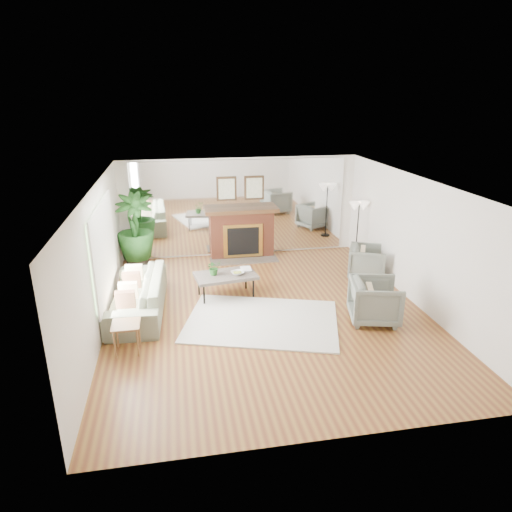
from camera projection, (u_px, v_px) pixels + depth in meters
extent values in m
plane|color=brown|center=(267.00, 312.00, 8.82)|extent=(7.00, 7.00, 0.00)
cube|color=silver|center=(99.00, 261.00, 7.90)|extent=(0.02, 7.00, 2.50)
cube|color=silver|center=(418.00, 242.00, 8.90)|extent=(0.02, 7.00, 2.50)
cube|color=silver|center=(240.00, 207.00, 11.63)|extent=(6.00, 0.02, 2.50)
cube|color=silver|center=(240.00, 207.00, 11.61)|extent=(5.40, 0.04, 2.40)
cube|color=#B2E09E|center=(103.00, 249.00, 8.24)|extent=(0.04, 2.40, 1.50)
cube|color=brown|center=(242.00, 234.00, 11.66)|extent=(1.60, 0.40, 1.20)
cube|color=gold|center=(243.00, 241.00, 11.50)|extent=(1.00, 0.04, 0.85)
cube|color=black|center=(243.00, 241.00, 11.48)|extent=(0.80, 0.04, 0.70)
cube|color=#554C43|center=(244.00, 260.00, 11.53)|extent=(1.70, 0.55, 0.03)
cube|color=#4B3118|center=(242.00, 211.00, 11.43)|extent=(1.85, 0.46, 0.10)
cube|color=#312213|center=(227.00, 189.00, 11.35)|extent=(0.50, 0.04, 0.60)
cube|color=#312213|center=(254.00, 188.00, 11.46)|extent=(0.50, 0.04, 0.60)
cube|color=silver|center=(262.00, 321.00, 8.46)|extent=(3.21, 2.69, 0.03)
cube|color=#554C43|center=(226.00, 276.00, 9.36)|extent=(1.33, 0.89, 0.06)
cylinder|color=black|center=(204.00, 295.00, 9.06)|extent=(0.04, 0.04, 0.43)
cylinder|color=black|center=(253.00, 288.00, 9.37)|extent=(0.04, 0.04, 0.43)
cylinder|color=black|center=(199.00, 285.00, 9.52)|extent=(0.04, 0.04, 0.43)
cylinder|color=black|center=(246.00, 279.00, 9.83)|extent=(0.04, 0.04, 0.43)
imported|color=gray|center=(137.00, 294.00, 8.75)|extent=(1.07, 2.49, 0.71)
imported|color=slate|center=(367.00, 262.00, 10.38)|extent=(1.07, 1.06, 0.74)
imported|color=slate|center=(375.00, 301.00, 8.37)|extent=(1.06, 1.04, 0.81)
cube|color=brown|center=(126.00, 325.00, 7.33)|extent=(0.45, 0.45, 0.04)
cylinder|color=brown|center=(115.00, 345.00, 7.22)|extent=(0.04, 0.04, 0.48)
cylinder|color=brown|center=(138.00, 343.00, 7.28)|extent=(0.04, 0.04, 0.48)
cylinder|color=brown|center=(117.00, 334.00, 7.54)|extent=(0.04, 0.04, 0.48)
cylinder|color=brown|center=(139.00, 332.00, 7.61)|extent=(0.04, 0.04, 0.48)
cylinder|color=black|center=(138.00, 261.00, 10.97)|extent=(0.53, 0.53, 0.38)
imported|color=#285F23|center=(135.00, 227.00, 10.68)|extent=(1.01, 1.01, 1.56)
cylinder|color=black|center=(355.00, 262.00, 11.38)|extent=(0.26, 0.26, 0.04)
cylinder|color=black|center=(357.00, 234.00, 11.14)|extent=(0.03, 0.03, 1.49)
cone|color=white|center=(355.00, 206.00, 10.88)|extent=(0.28, 0.28, 0.21)
cone|color=white|center=(364.00, 206.00, 10.92)|extent=(0.28, 0.28, 0.21)
imported|color=#285F23|center=(214.00, 267.00, 9.28)|extent=(0.35, 0.32, 0.32)
imported|color=brown|center=(237.00, 273.00, 9.33)|extent=(0.32, 0.32, 0.06)
imported|color=brown|center=(241.00, 269.00, 9.58)|extent=(0.23, 0.31, 0.02)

